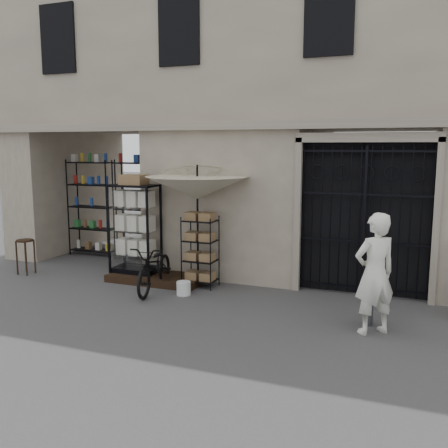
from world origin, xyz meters
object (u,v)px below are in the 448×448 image
at_px(steel_bollard, 369,301).
at_px(wire_rack, 200,252).
at_px(bicycle, 156,291).
at_px(white_bucket, 184,288).
at_px(display_cabinet, 135,233).
at_px(wooden_stool, 26,256).
at_px(shopkeeper, 372,333).
at_px(market_umbrella, 197,182).

bearing_deg(steel_bollard, wire_rack, 162.79).
xyz_separation_m(bicycle, steel_bollard, (4.12, -0.46, 0.40)).
bearing_deg(white_bucket, display_cabinet, 154.44).
bearing_deg(display_cabinet, bicycle, -56.97).
height_order(wooden_stool, shopkeeper, wooden_stool).
bearing_deg(wooden_stool, white_bucket, -2.19).
xyz_separation_m(wire_rack, wooden_stool, (-4.05, -0.50, -0.30)).
bearing_deg(shopkeeper, white_bucket, -50.11).
relative_size(white_bucket, bicycle, 0.15).
bearing_deg(bicycle, steel_bollard, -15.95).
distance_m(display_cabinet, wooden_stool, 2.63).
height_order(market_umbrella, shopkeeper, market_umbrella).
distance_m(market_umbrella, steel_bollard, 4.09).
bearing_deg(wooden_stool, shopkeeper, -6.60).
distance_m(display_cabinet, white_bucket, 1.86).
height_order(white_bucket, shopkeeper, white_bucket).
xyz_separation_m(white_bucket, shopkeeper, (3.57, -0.72, -0.13)).
bearing_deg(market_umbrella, steel_bollard, -18.37).
bearing_deg(white_bucket, bicycle, 175.64).
distance_m(wire_rack, white_bucket, 0.87).
height_order(steel_bollard, shopkeeper, steel_bollard).
height_order(market_umbrella, white_bucket, market_umbrella).
height_order(display_cabinet, wire_rack, display_cabinet).
relative_size(bicycle, wooden_stool, 2.29).
bearing_deg(white_bucket, steel_bollard, -6.66).
xyz_separation_m(display_cabinet, market_umbrella, (1.45, 0.05, 1.14)).
bearing_deg(white_bucket, market_umbrella, 92.89).
bearing_deg(white_bucket, wire_rack, 84.20).
bearing_deg(steel_bollard, display_cabinet, 167.32).
height_order(display_cabinet, white_bucket, display_cabinet).
xyz_separation_m(market_umbrella, steel_bollard, (3.52, -1.17, -1.74)).
xyz_separation_m(white_bucket, wooden_stool, (-3.99, 0.15, 0.28)).
relative_size(market_umbrella, steel_bollard, 3.70).
height_order(bicycle, steel_bollard, bicycle).
bearing_deg(market_umbrella, shopkeeper, -22.35).
relative_size(wire_rack, shopkeeper, 0.78).
distance_m(wire_rack, shopkeeper, 3.83).
relative_size(steel_bollard, shopkeeper, 0.43).
bearing_deg(wire_rack, market_umbrella, 120.64).
bearing_deg(bicycle, wire_rack, 30.63).
height_order(wire_rack, bicycle, wire_rack).
bearing_deg(wooden_stool, market_umbrella, 8.76).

